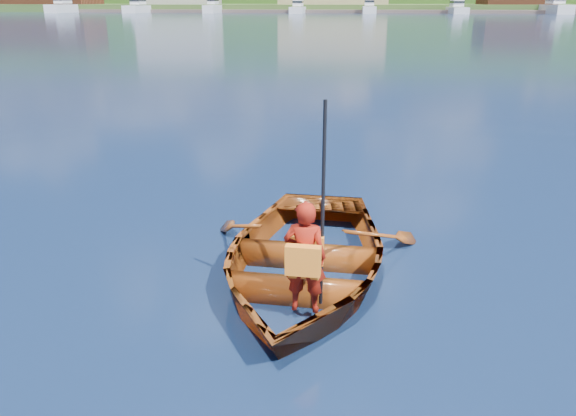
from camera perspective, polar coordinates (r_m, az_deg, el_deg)
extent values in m
plane|color=#163042|center=(5.90, 8.31, -10.76)|extent=(600.00, 600.00, 0.00)
imported|color=maroon|center=(6.49, 1.49, -4.98)|extent=(3.02, 4.05, 0.80)
imported|color=#9D1B0E|center=(5.48, 1.72, -5.03)|extent=(0.44, 0.30, 1.16)
cube|color=orange|center=(5.37, 1.54, -5.35)|extent=(0.35, 0.12, 0.30)
cube|color=orange|center=(5.58, 1.89, -4.30)|extent=(0.34, 0.10, 0.30)
cube|color=orange|center=(5.55, 1.70, -6.50)|extent=(0.31, 0.24, 0.05)
cylinder|color=black|center=(5.42, 3.56, -0.01)|extent=(0.04, 0.04, 2.09)
cube|color=#384E20|center=(195.07, 6.38, 19.62)|extent=(400.00, 80.00, 2.00)
cube|color=brown|center=(153.18, 8.48, 19.14)|extent=(160.03, 10.77, 0.80)
cube|color=white|center=(165.84, -22.01, 18.22)|extent=(3.39, 12.12, 2.29)
cube|color=white|center=(166.91, -21.92, 19.03)|extent=(2.37, 5.45, 1.80)
cube|color=white|center=(157.75, -15.09, 18.88)|extent=(3.42, 12.20, 2.05)
cube|color=white|center=(158.88, -15.01, 19.67)|extent=(2.39, 5.49, 1.80)
cube|color=black|center=(158.88, -15.01, 19.70)|extent=(2.46, 5.73, 0.50)
cube|color=white|center=(152.07, -7.69, 19.35)|extent=(2.82, 10.08, 2.16)
cube|color=white|center=(153.04, -7.64, 20.18)|extent=(1.98, 4.54, 1.80)
cube|color=black|center=(153.04, -7.64, 20.21)|extent=(2.03, 4.74, 0.50)
cube|color=white|center=(148.64, 0.99, 19.42)|extent=(3.31, 11.82, 1.69)
cube|color=white|center=(149.80, 1.03, 20.16)|extent=(2.32, 5.32, 1.80)
cube|color=black|center=(149.79, 1.03, 20.20)|extent=(2.38, 5.55, 0.50)
cube|color=white|center=(148.15, 8.23, 19.25)|extent=(3.19, 11.41, 1.85)
cube|color=white|center=(149.27, 8.25, 20.03)|extent=(2.24, 5.13, 1.80)
cube|color=black|center=(149.27, 8.26, 20.07)|extent=(2.30, 5.36, 0.50)
cube|color=white|center=(150.35, 16.80, 18.63)|extent=(3.57, 12.76, 1.66)
cube|color=white|center=(151.59, 16.79, 19.35)|extent=(2.50, 5.74, 1.80)
cube|color=black|center=(151.59, 16.79, 19.39)|extent=(2.57, 6.00, 0.50)
cube|color=white|center=(156.02, 25.57, 17.70)|extent=(3.91, 13.95, 2.32)
cube|color=white|center=(157.33, 25.54, 18.56)|extent=(2.73, 6.28, 1.80)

